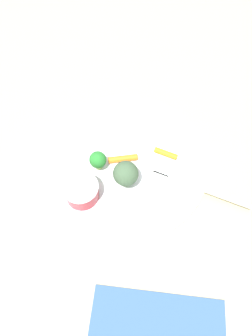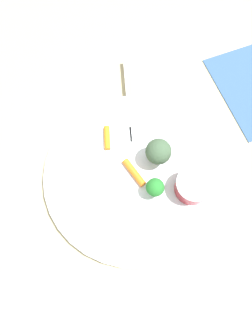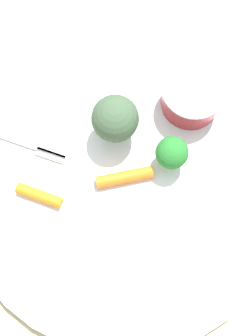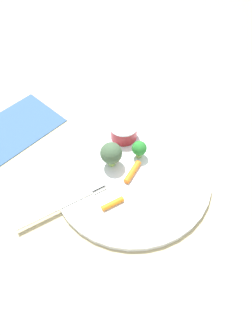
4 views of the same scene
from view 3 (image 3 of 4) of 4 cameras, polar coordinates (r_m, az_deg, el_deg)
name	(u,v)px [view 3 (image 3 of 4)]	position (r m, az deg, el deg)	size (l,w,h in m)	color
ground_plane	(125,182)	(0.45, -0.15, -1.66)	(2.40, 2.40, 0.00)	tan
plate	(125,180)	(0.45, -0.16, -1.47)	(0.30, 0.30, 0.01)	white
sauce_cup	(192,96)	(0.45, 7.83, 8.48)	(0.06, 0.06, 0.03)	maroon
broccoli_floret_0	(115,119)	(0.42, -1.30, 5.86)	(0.04, 0.04, 0.06)	#87C059
broccoli_floret_1	(172,153)	(0.42, 5.46, 1.77)	(0.03, 0.03, 0.04)	#8ABE5D
carrot_stick_0	(127,177)	(0.43, 0.07, -1.02)	(0.01, 0.01, 0.05)	orange
carrot_stick_1	(39,195)	(0.44, -10.27, -3.23)	(0.01, 0.01, 0.04)	orange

